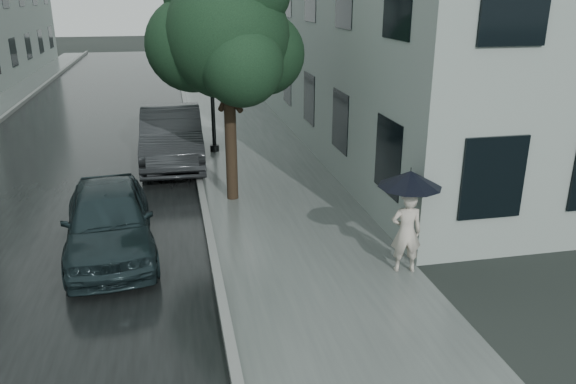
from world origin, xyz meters
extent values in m
plane|color=black|center=(0.00, 0.00, 0.00)|extent=(120.00, 120.00, 0.00)
cube|color=slate|center=(0.25, 12.00, 0.00)|extent=(3.50, 60.00, 0.01)
cube|color=slate|center=(-1.57, 12.00, 0.07)|extent=(0.15, 60.00, 0.15)
cube|color=black|center=(-5.08, 12.00, 0.00)|extent=(6.85, 60.00, 0.00)
cube|color=black|center=(-10.32, 30.00, 4.00)|extent=(0.08, 16.20, 6.40)
imported|color=beige|center=(1.70, 1.39, 0.75)|extent=(0.59, 0.45, 1.48)
cylinder|color=black|center=(1.72, 1.43, 1.29)|extent=(0.02, 0.02, 0.56)
cone|color=black|center=(1.72, 1.43, 1.71)|extent=(1.19, 1.19, 0.28)
cylinder|color=black|center=(1.72, 1.43, 1.87)|extent=(0.02, 0.02, 0.08)
cylinder|color=black|center=(1.72, 1.43, 0.98)|extent=(0.03, 0.03, 0.06)
cylinder|color=#332619|center=(-0.85, 5.71, 1.36)|extent=(0.27, 0.27, 2.71)
sphere|color=#1B3D22|center=(-0.85, 5.71, 3.77)|extent=(2.73, 2.73, 2.73)
sphere|color=#1B3D22|center=(0.00, 6.03, 3.34)|extent=(1.89, 1.89, 1.89)
sphere|color=#1B3D22|center=(-1.59, 6.14, 3.56)|extent=(2.11, 2.11, 2.11)
sphere|color=#1B3D22|center=(-0.65, 4.97, 3.23)|extent=(1.78, 1.78, 1.78)
sphere|color=#1B3D22|center=(-1.17, 6.34, 4.50)|extent=(2.00, 2.00, 2.00)
cylinder|color=black|center=(-0.92, 10.03, 2.62)|extent=(0.12, 0.12, 5.24)
cylinder|color=black|center=(-0.92, 10.03, 0.10)|extent=(0.28, 0.28, 0.20)
imported|color=#19272B|center=(-3.44, 3.22, 0.67)|extent=(1.95, 4.06, 1.34)
imported|color=#25282A|center=(-2.20, 9.05, 0.79)|extent=(1.70, 4.79, 1.58)
camera|label=1|loc=(-2.14, -6.94, 4.69)|focal=35.00mm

